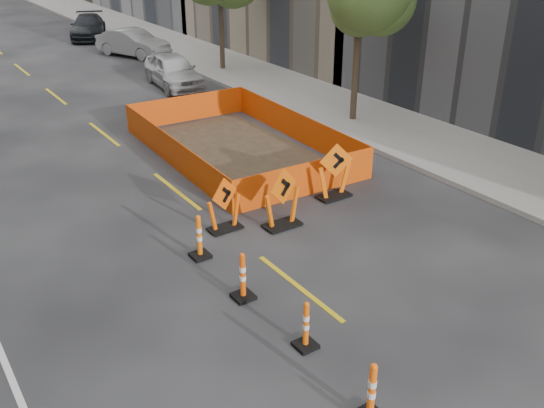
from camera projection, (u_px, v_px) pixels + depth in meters
ground_plane at (441, 399)px, 10.02m from camera, size 140.00×140.00×0.00m
sidewalk_right at (364, 118)px, 23.47m from camera, size 4.00×90.00×0.15m
channelizer_3 at (372, 392)px, 9.39m from camera, size 0.44×0.44×1.11m
channelizer_4 at (306, 325)px, 11.00m from camera, size 0.39×0.39×1.00m
channelizer_5 at (243, 276)px, 12.40m from camera, size 0.43×0.43×1.08m
channelizer_6 at (199, 237)px, 13.90m from camera, size 0.43×0.43×1.09m
chevron_sign_left at (224, 204)px, 15.05m from camera, size 1.09×0.84×1.44m
chevron_sign_center at (282, 198)px, 15.17m from camera, size 1.22×0.91×1.62m
chevron_sign_right at (335, 171)px, 16.75m from camera, size 1.22×0.94×1.62m
safety_fence at (238, 138)px, 20.07m from camera, size 5.03×8.21×1.00m
parked_car_near at (173, 71)px, 27.59m from camera, size 2.27×4.57×1.50m
parked_car_mid at (133, 43)px, 33.53m from camera, size 3.16×4.67×1.46m
parked_car_far at (88, 27)px, 38.38m from camera, size 3.69×5.26×1.41m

